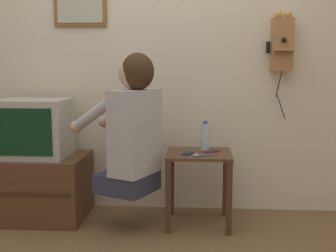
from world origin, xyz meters
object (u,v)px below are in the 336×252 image
person (132,126)px  wall_phone_antique (282,43)px  water_bottle (205,136)px  television (33,128)px  cell_phone_spare (212,151)px  framed_picture (80,2)px  toothbrush (202,155)px  cell_phone_held (187,153)px

person → wall_phone_antique: 1.34m
water_bottle → television: bearing=-177.4°
person → cell_phone_spare: bearing=-47.9°
person → cell_phone_spare: 0.63m
wall_phone_antique → framed_picture: framed_picture is taller
framed_picture → person: bearing=-45.8°
television → toothbrush: (1.29, -0.17, -0.16)m
television → wall_phone_antique: (1.90, 0.26, 0.65)m
cell_phone_held → wall_phone_antique: bearing=44.0°
framed_picture → toothbrush: bearing=-25.9°
television → water_bottle: 1.32m
cell_phone_spare → toothbrush: toothbrush is taller
toothbrush → cell_phone_held: bearing=21.1°
wall_phone_antique → cell_phone_spare: bearing=-152.6°
wall_phone_antique → cell_phone_held: size_ratio=6.11×
cell_phone_held → toothbrush: toothbrush is taller
wall_phone_antique → toothbrush: size_ratio=5.84×
television → wall_phone_antique: 2.03m
cell_phone_held → cell_phone_spare: 0.20m
wall_phone_antique → cell_phone_held: 1.14m
cell_phone_spare → framed_picture: bearing=-150.5°
person → toothbrush: size_ratio=6.95×
cell_phone_held → water_bottle: (0.13, 0.16, 0.10)m
water_bottle → framed_picture: bearing=166.2°
framed_picture → cell_phone_held: bearing=-24.7°
wall_phone_antique → water_bottle: wall_phone_antique is taller
framed_picture → toothbrush: 1.58m
framed_picture → cell_phone_held: (0.87, -0.40, -1.14)m
television → cell_phone_spare: size_ratio=4.04×
wall_phone_antique → water_bottle: 0.94m
cell_phone_held → toothbrush: 0.13m
television → framed_picture: bearing=44.6°
cell_phone_spare → water_bottle: 0.13m
cell_phone_held → cell_phone_spare: size_ratio=1.04×
framed_picture → cell_phone_spare: size_ratio=3.24×
person → framed_picture: framed_picture is taller
person → cell_phone_spare: size_ratio=7.55×
framed_picture → cell_phone_spare: framed_picture is taller
person → cell_phone_spare: person is taller
cell_phone_spare → person: bearing=-116.5°
television → cell_phone_spare: 1.37m
cell_phone_held → toothbrush: size_ratio=0.96×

